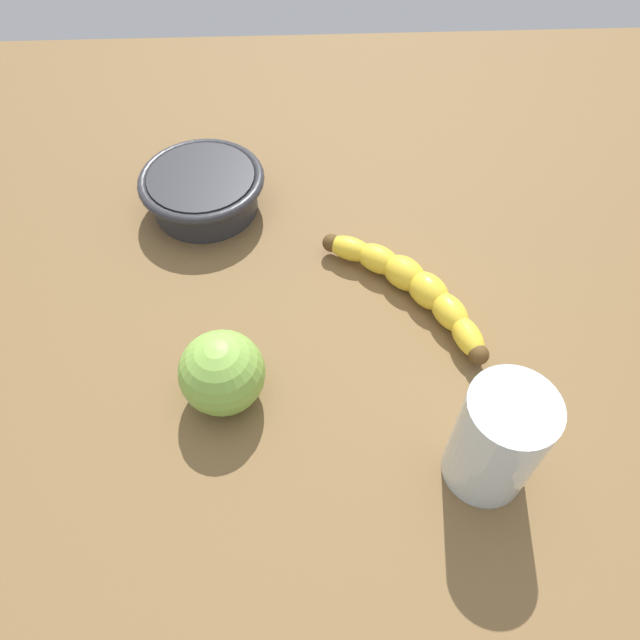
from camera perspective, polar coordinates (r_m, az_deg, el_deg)
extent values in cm
cube|color=brown|center=(64.49, 6.90, -0.61)|extent=(120.00, 120.00, 3.00)
ellipsoid|color=yellow|center=(61.07, 14.09, -1.56)|extent=(5.71, 4.02, 2.64)
ellipsoid|color=yellow|center=(62.57, 12.42, 0.77)|extent=(5.99, 5.05, 3.07)
ellipsoid|color=yellow|center=(63.95, 10.42, 2.81)|extent=(6.24, 5.87, 3.51)
ellipsoid|color=yellow|center=(65.18, 8.14, 4.52)|extent=(6.12, 6.14, 3.51)
ellipsoid|color=yellow|center=(66.25, 5.63, 5.89)|extent=(5.48, 5.99, 3.07)
ellipsoid|color=yellow|center=(67.12, 2.94, 6.91)|extent=(4.60, 5.79, 2.64)
sphere|color=#513819|center=(60.07, 15.10, -3.26)|extent=(2.05, 2.05, 2.05)
sphere|color=#513819|center=(67.67, 1.10, 7.48)|extent=(2.05, 2.05, 2.05)
cylinder|color=silver|center=(51.07, 16.78, -11.08)|extent=(7.26, 7.26, 11.67)
cylinder|color=#ABC392|center=(51.81, 16.56, -11.50)|extent=(6.76, 6.76, 9.47)
cylinder|color=#2D2D33|center=(74.21, -11.18, 12.06)|extent=(12.69, 12.69, 4.99)
torus|color=#2D2D33|center=(73.01, -11.42, 13.18)|extent=(14.99, 14.99, 1.20)
sphere|color=#84B747|center=(54.97, -9.46, -5.06)|extent=(8.01, 8.01, 8.01)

